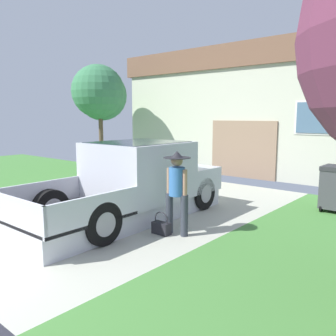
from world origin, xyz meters
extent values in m
cube|color=#B7B9A6|center=(0.00, 4.50, -0.03)|extent=(5.20, 9.00, 0.06)
cube|color=silver|center=(0.35, 3.65, 0.21)|extent=(1.81, 5.13, 0.42)
cube|color=silver|center=(0.35, 4.10, 1.07)|extent=(1.92, 2.05, 1.29)
cube|color=#1E2833|center=(0.35, 4.10, 1.45)|extent=(1.69, 1.89, 0.54)
cube|color=silver|center=(0.33, 5.66, 0.71)|extent=(1.91, 1.11, 0.58)
cube|color=black|center=(0.37, 2.09, 0.45)|extent=(1.92, 2.01, 0.06)
cube|color=silver|center=(-0.55, 2.08, 0.69)|extent=(0.08, 1.99, 0.54)
cube|color=silver|center=(1.29, 2.10, 0.69)|extent=(0.08, 1.99, 0.54)
cube|color=silver|center=(0.38, 1.13, 0.69)|extent=(1.90, 0.08, 0.54)
cube|color=black|center=(-0.71, 4.80, 1.35)|extent=(0.10, 0.18, 0.20)
cylinder|color=black|center=(-0.49, 5.49, 0.40)|extent=(0.27, 0.80, 0.80)
cylinder|color=#9E9EA3|center=(-0.49, 5.49, 0.40)|extent=(0.29, 0.44, 0.44)
cylinder|color=black|center=(1.15, 5.51, 0.40)|extent=(0.27, 0.80, 0.80)
cylinder|color=#9E9EA3|center=(1.15, 5.51, 0.40)|extent=(0.29, 0.44, 0.44)
cylinder|color=black|center=(-0.45, 2.28, 0.40)|extent=(0.27, 0.80, 0.80)
cylinder|color=#9E9EA3|center=(-0.45, 2.28, 0.40)|extent=(0.29, 0.44, 0.44)
cylinder|color=black|center=(1.19, 2.30, 0.40)|extent=(0.27, 0.80, 0.80)
cylinder|color=#9E9EA3|center=(1.19, 2.30, 0.40)|extent=(0.29, 0.44, 0.44)
cylinder|color=#333842|center=(2.04, 3.63, 0.40)|extent=(0.15, 0.15, 0.81)
cylinder|color=#333842|center=(1.70, 3.59, 0.40)|extent=(0.15, 0.15, 0.81)
cylinder|color=#3870B2|center=(1.87, 3.61, 1.05)|extent=(0.31, 0.31, 0.55)
cylinder|color=tan|center=(2.05, 3.63, 0.98)|extent=(0.09, 0.09, 0.65)
cylinder|color=tan|center=(1.69, 3.59, 0.98)|extent=(0.09, 0.09, 0.65)
sphere|color=tan|center=(1.87, 3.61, 1.46)|extent=(0.23, 0.23, 0.23)
cylinder|color=#232328|center=(1.87, 3.61, 1.52)|extent=(0.53, 0.53, 0.01)
cone|color=#232328|center=(1.87, 3.61, 1.58)|extent=(0.24, 0.24, 0.13)
cube|color=#232328|center=(1.63, 3.43, 0.12)|extent=(0.37, 0.18, 0.23)
torus|color=#232328|center=(1.63, 3.43, 0.28)|extent=(0.34, 0.02, 0.34)
cube|color=beige|center=(-1.45, 13.10, 2.05)|extent=(9.58, 5.61, 4.10)
cube|color=brown|center=(-1.45, 13.10, 4.55)|extent=(9.96, 5.83, 0.89)
cube|color=#93755B|center=(-0.31, 10.27, 1.07)|extent=(2.65, 0.06, 2.14)
cube|color=slate|center=(2.22, 10.27, 2.26)|extent=(1.10, 0.05, 1.00)
cube|color=silver|center=(2.22, 10.28, 2.26)|extent=(1.23, 0.02, 1.12)
cylinder|color=brown|center=(-6.05, 8.22, 1.18)|extent=(0.19, 0.19, 2.36)
sphere|color=#3B7C4F|center=(-5.97, 8.05, 3.34)|extent=(2.22, 2.22, 2.22)
sphere|color=#3B7C4F|center=(-6.23, 8.46, 3.19)|extent=(2.17, 2.17, 2.17)
sphere|color=#3B7C4F|center=(-6.12, 8.14, 3.27)|extent=(1.67, 1.67, 1.67)
cube|color=#424247|center=(3.74, 7.43, 0.55)|extent=(0.58, 0.68, 0.92)
cylinder|color=black|center=(3.52, 7.15, 0.09)|extent=(0.05, 0.18, 0.18)
camera|label=1|loc=(6.02, -1.56, 2.29)|focal=37.50mm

